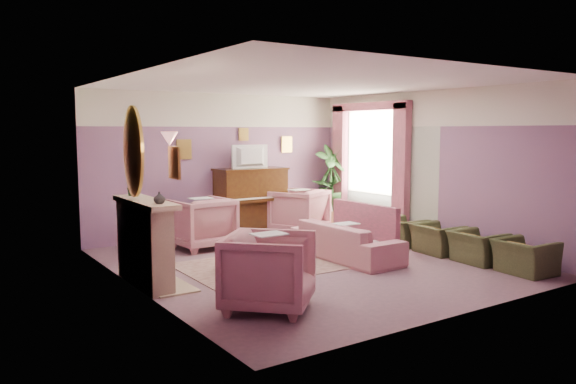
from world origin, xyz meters
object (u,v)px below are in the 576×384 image
television (252,155)px  floral_armchair_left (201,220)px  sofa (346,234)px  olive_chair_b (478,242)px  piano (251,202)px  olive_chair_c (437,234)px  olive_chair_a (525,251)px  floral_armchair_right (299,209)px  olive_chair_d (402,227)px  coffee_table (257,252)px  side_table (323,210)px  floral_armchair_front (269,267)px

television → floral_armchair_left: (-1.43, -0.68, -1.10)m
sofa → olive_chair_b: size_ratio=2.62×
olive_chair_b → piano: bearing=112.1°
olive_chair_c → sofa: bearing=160.5°
piano → floral_armchair_left: size_ratio=1.40×
television → floral_armchair_left: bearing=-154.7°
piano → olive_chair_a: piano is taller
television → floral_armchair_right: (0.83, -0.45, -1.10)m
olive_chair_a → olive_chair_d: (0.00, 2.46, 0.00)m
piano → television: 0.95m
floral_armchair_left → coffee_table: bearing=-86.3°
olive_chair_a → side_table: 4.95m
floral_armchair_front → olive_chair_a: bearing=-9.7°
sofa → floral_armchair_right: bearing=73.6°
piano → olive_chair_d: (1.70, -2.53, -0.32)m
floral_armchair_right → olive_chair_d: (0.87, -2.03, -0.17)m
floral_armchair_right → floral_armchair_front: size_ratio=1.00×
floral_armchair_front → side_table: size_ratio=1.43×
coffee_table → olive_chair_a: 3.94m
olive_chair_d → side_table: 2.49m
floral_armchair_right → coffee_table: bearing=-137.6°
floral_armchair_right → olive_chair_d: 2.22m
television → floral_armchair_left: size_ratio=0.80×
sofa → olive_chair_d: (1.55, 0.27, -0.07)m
television → olive_chair_d: bearing=-55.6°
television → side_table: size_ratio=1.14×
television → olive_chair_a: television is taller
side_table → television: bearing=-179.7°
olive_chair_c → coffee_table: bearing=163.5°
floral_armchair_left → floral_armchair_front: bearing=-102.9°
olive_chair_a → floral_armchair_left: bearing=126.3°
side_table → piano: bearing=178.7°
olive_chair_a → olive_chair_c: 1.64m
sofa → side_table: bearing=59.1°
floral_armchair_left → olive_chair_c: 4.09m
olive_chair_d → floral_armchair_front: bearing=-155.7°
sofa → olive_chair_d: 1.57m
sofa → floral_armchair_right: size_ratio=2.02×
floral_armchair_right → olive_chair_a: 4.58m
coffee_table → olive_chair_d: olive_chair_d is taller
coffee_table → floral_armchair_front: bearing=-116.7°
floral_armchair_front → television: bearing=62.2°
olive_chair_d → floral_armchair_right: bearing=113.1°
coffee_table → olive_chair_b: 3.47m
olive_chair_a → olive_chair_b: (0.00, 0.82, 0.00)m
floral_armchair_front → olive_chair_c: size_ratio=1.30×
olive_chair_c → olive_chair_d: size_ratio=1.00×
floral_armchair_left → floral_armchair_front: same height
piano → side_table: (1.80, -0.04, -0.30)m
floral_armchair_front → olive_chair_d: 4.34m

